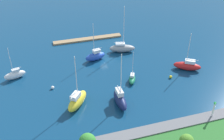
# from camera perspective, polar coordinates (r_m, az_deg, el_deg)

# --- Properties ---
(water) EXTENTS (160.00, 160.00, 0.00)m
(water) POSITION_cam_1_polar(r_m,az_deg,el_deg) (81.03, -1.80, 2.29)
(water) COLOR navy
(water) RESTS_ON ground
(pier_dock) EXTENTS (23.63, 2.31, 0.54)m
(pier_dock) POSITION_cam_1_polar(r_m,az_deg,el_deg) (93.18, -5.20, 6.60)
(pier_dock) COLOR #997A56
(pier_dock) RESTS_ON ground
(breakwater) EXTENTS (60.48, 2.76, 1.33)m
(breakwater) POSITION_cam_1_polar(r_m,az_deg,el_deg) (56.32, 7.16, -13.16)
(breakwater) COLOR slate
(breakwater) RESTS_ON ground
(harbor_beacon) EXTENTS (0.56, 0.56, 3.73)m
(harbor_beacon) POSITION_cam_1_polar(r_m,az_deg,el_deg) (61.20, 20.90, -7.56)
(harbor_beacon) COLOR silver
(harbor_beacon) RESTS_ON breakwater
(sailboat_white_far_north) EXTENTS (5.93, 3.19, 9.30)m
(sailboat_white_far_north) POSITION_cam_1_polar(r_m,az_deg,el_deg) (76.24, -20.01, -0.93)
(sailboat_white_far_north) COLOR white
(sailboat_white_far_north) RESTS_ON water
(sailboat_green_outer_mooring) EXTENTS (3.49, 5.00, 8.94)m
(sailboat_green_outer_mooring) POSITION_cam_1_polar(r_m,az_deg,el_deg) (70.96, 4.32, -1.84)
(sailboat_green_outer_mooring) COLOR #19724C
(sailboat_green_outer_mooring) RESTS_ON water
(sailboat_blue_off_beacon) EXTENTS (6.70, 3.70, 11.84)m
(sailboat_blue_off_beacon) POSITION_cam_1_polar(r_m,az_deg,el_deg) (80.21, -3.57, 3.03)
(sailboat_blue_off_beacon) COLOR #2347B2
(sailboat_blue_off_beacon) RESTS_ON water
(sailboat_red_west_end) EXTENTS (7.81, 6.12, 11.13)m
(sailboat_red_west_end) POSITION_cam_1_polar(r_m,az_deg,el_deg) (78.40, 15.78, 0.92)
(sailboat_red_west_end) COLOR red
(sailboat_red_west_end) RESTS_ON water
(sailboat_yellow_lone_north) EXTENTS (6.70, 7.56, 13.04)m
(sailboat_yellow_lone_north) POSITION_cam_1_polar(r_m,az_deg,el_deg) (62.68, -7.43, -6.45)
(sailboat_yellow_lone_north) COLOR yellow
(sailboat_yellow_lone_north) RESTS_ON water
(sailboat_gray_mid_basin) EXTENTS (8.43, 4.68, 14.79)m
(sailboat_gray_mid_basin) POSITION_cam_1_polar(r_m,az_deg,el_deg) (84.69, 2.15, 4.73)
(sailboat_gray_mid_basin) COLOR gray
(sailboat_gray_mid_basin) RESTS_ON water
(sailboat_navy_along_channel) EXTENTS (2.34, 7.38, 13.77)m
(sailboat_navy_along_channel) POSITION_cam_1_polar(r_m,az_deg,el_deg) (62.70, 1.72, -6.23)
(sailboat_navy_along_channel) COLOR #141E4C
(sailboat_navy_along_channel) RESTS_ON water
(mooring_buoy_white) EXTENTS (0.83, 0.83, 0.83)m
(mooring_buoy_white) POSITION_cam_1_polar(r_m,az_deg,el_deg) (69.85, -12.55, -3.66)
(mooring_buoy_white) COLOR white
(mooring_buoy_white) RESTS_ON water
(mooring_buoy_yellow) EXTENTS (0.78, 0.78, 0.78)m
(mooring_buoy_yellow) POSITION_cam_1_polar(r_m,az_deg,el_deg) (73.97, 12.40, -1.42)
(mooring_buoy_yellow) COLOR yellow
(mooring_buoy_yellow) RESTS_ON water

